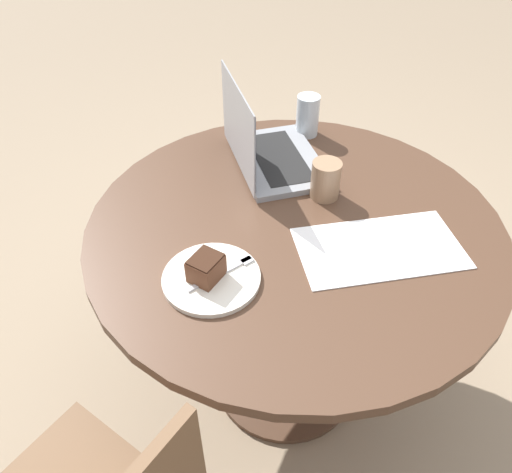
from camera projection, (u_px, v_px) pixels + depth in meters
The scene contains 9 objects.
ground_plane at pixel (285, 377), 1.73m from camera, with size 12.00×12.00×0.00m, color gray.
dining_table at pixel (292, 263), 1.36m from camera, with size 1.05×1.05×0.71m.
paper_document at pixel (379, 248), 1.19m from camera, with size 0.41×0.25×0.00m.
plate at pixel (211, 278), 1.11m from camera, with size 0.22×0.22×0.01m.
cake_slice at pixel (206, 268), 1.08m from camera, with size 0.09×0.09×0.06m.
fork at pixel (227, 270), 1.12m from camera, with size 0.15×0.11×0.00m.
coffee_glass at pixel (326, 180), 1.31m from camera, with size 0.08×0.08×0.10m.
water_glass at pixel (308, 116), 1.54m from camera, with size 0.07×0.07×0.13m.
laptop at pixel (267, 151), 1.42m from camera, with size 0.30×0.38×0.26m.
Camera 1 is at (-0.17, -0.96, 1.52)m, focal length 35.00 mm.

